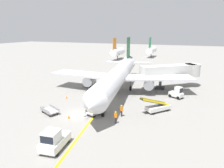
# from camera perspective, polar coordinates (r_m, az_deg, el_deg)

# --- Properties ---
(ground_plane) EXTENTS (300.00, 300.00, 0.00)m
(ground_plane) POSITION_cam_1_polar(r_m,az_deg,el_deg) (30.08, -9.33, -8.49)
(ground_plane) COLOR gray
(taxi_line_yellow) EXTENTS (14.28, 78.82, 0.01)m
(taxi_line_yellow) POSITION_cam_1_polar(r_m,az_deg,el_deg) (33.50, -2.71, -5.82)
(taxi_line_yellow) COLOR yellow
(taxi_line_yellow) RESTS_ON ground
(airliner) EXTENTS (28.17, 35.21, 10.10)m
(airliner) POSITION_cam_1_polar(r_m,az_deg,el_deg) (39.40, 1.82, 2.52)
(airliner) COLOR silver
(airliner) RESTS_ON ground
(jet_bridge) EXTENTS (11.48, 10.02, 4.85)m
(jet_bridge) POSITION_cam_1_polar(r_m,az_deg,el_deg) (44.29, 16.99, 3.42)
(jet_bridge) COLOR beige
(jet_bridge) RESTS_ON ground
(pushback_tug) EXTENTS (2.36, 3.82, 2.20)m
(pushback_tug) POSITION_cam_1_polar(r_m,az_deg,el_deg) (22.29, -15.90, -14.79)
(pushback_tug) COLOR silver
(pushback_tug) RESTS_ON ground
(baggage_tug_near_wing) EXTENTS (2.09, 2.71, 2.10)m
(baggage_tug_near_wing) POSITION_cam_1_polar(r_m,az_deg,el_deg) (43.91, -5.70, 0.40)
(baggage_tug_near_wing) COLOR silver
(baggage_tug_near_wing) RESTS_ON ground
(baggage_tug_by_cargo_door) EXTENTS (2.73, 2.28, 2.10)m
(baggage_tug_by_cargo_door) POSITION_cam_1_polar(r_m,az_deg,el_deg) (38.27, 17.62, -2.41)
(baggage_tug_by_cargo_door) COLOR silver
(baggage_tug_by_cargo_door) RESTS_ON ground
(belt_loader_forward_hold) EXTENTS (4.16, 4.65, 2.59)m
(belt_loader_forward_hold) POSITION_cam_1_polar(r_m,az_deg,el_deg) (31.33, 12.50, -6.15)
(belt_loader_forward_hold) COLOR silver
(belt_loader_forward_hold) RESTS_ON ground
(baggage_cart_loaded) EXTENTS (2.27, 3.83, 0.94)m
(baggage_cart_loaded) POSITION_cam_1_polar(r_m,az_deg,el_deg) (29.82, -4.50, -7.56)
(baggage_cart_loaded) COLOR #A5A5A8
(baggage_cart_loaded) RESTS_ON ground
(baggage_cart_empty_trailing) EXTENTS (3.76, 2.56, 0.94)m
(baggage_cart_empty_trailing) POSITION_cam_1_polar(r_m,az_deg,el_deg) (31.32, -16.95, -7.07)
(baggage_cart_empty_trailing) COLOR #A5A5A8
(baggage_cart_empty_trailing) RESTS_ON ground
(ground_crew_marshaller) EXTENTS (0.36, 0.24, 1.70)m
(ground_crew_marshaller) POSITION_cam_1_polar(r_m,az_deg,el_deg) (26.76, 1.04, -9.18)
(ground_crew_marshaller) COLOR #26262D
(ground_crew_marshaller) RESTS_ON ground
(ground_crew_wing_walker) EXTENTS (0.36, 0.24, 1.70)m
(ground_crew_wing_walker) POSITION_cam_1_polar(r_m,az_deg,el_deg) (28.90, 2.68, -7.33)
(ground_crew_wing_walker) COLOR #26262D
(ground_crew_wing_walker) RESTS_ON ground
(safety_cone_nose_left) EXTENTS (0.36, 0.36, 0.44)m
(safety_cone_nose_left) POSITION_cam_1_polar(r_m,az_deg,el_deg) (37.33, -12.54, -3.62)
(safety_cone_nose_left) COLOR orange
(safety_cone_nose_left) RESTS_ON ground
(safety_cone_nose_right) EXTENTS (0.36, 0.36, 0.44)m
(safety_cone_nose_right) POSITION_cam_1_polar(r_m,az_deg,el_deg) (40.96, -0.35, -1.61)
(safety_cone_nose_right) COLOR orange
(safety_cone_nose_right) RESTS_ON ground
(safety_cone_wingtip_left) EXTENTS (0.36, 0.36, 0.44)m
(safety_cone_wingtip_left) POSITION_cam_1_polar(r_m,az_deg,el_deg) (29.17, -11.92, -8.91)
(safety_cone_wingtip_left) COLOR orange
(safety_cone_wingtip_left) RESTS_ON ground
(distant_aircraft_far_left) EXTENTS (3.00, 10.10, 8.80)m
(distant_aircraft_far_left) POSITION_cam_1_polar(r_m,az_deg,el_deg) (84.89, 1.55, 8.99)
(distant_aircraft_far_left) COLOR silver
(distant_aircraft_far_left) RESTS_ON ground
(distant_aircraft_mid_left) EXTENTS (3.00, 10.10, 8.80)m
(distant_aircraft_mid_left) POSITION_cam_1_polar(r_m,az_deg,el_deg) (93.87, 10.86, 9.30)
(distant_aircraft_mid_left) COLOR silver
(distant_aircraft_mid_left) RESTS_ON ground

